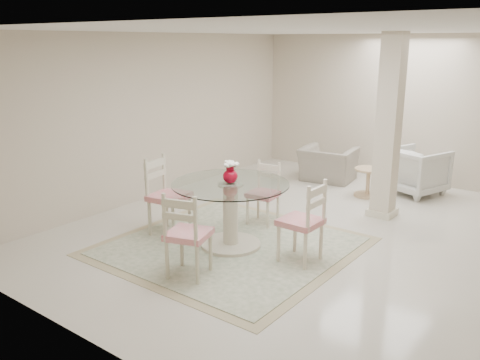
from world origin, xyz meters
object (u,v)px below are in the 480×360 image
Objects in this scene: column at (389,128)px; side_table at (368,183)px; red_vase at (230,172)px; dining_chair_west at (164,190)px; recliner_taupe at (328,164)px; dining_table at (230,215)px; dining_chair_south at (186,229)px; armchair_white at (416,171)px; dining_chair_north at (265,188)px; dining_chair_east at (306,216)px.

side_table is (-0.59, 0.79, -1.12)m from column.
dining_chair_west reaches higher than red_vase.
column is 2.79× the size of recliner_taupe.
column reaches higher than side_table.
red_vase reaches higher than dining_table.
red_vase reaches higher than dining_chair_south.
recliner_taupe is (-1.61, 1.29, -1.04)m from column.
dining_chair_west is (-1.01, -0.16, 0.19)m from dining_table.
column is 1.75m from armchair_white.
armchair_white is at bearing 74.47° from red_vase.
column is at bearing 109.70° from armchair_white.
armchair_white is (1.23, 2.83, -0.12)m from dining_chair_north.
dining_chair_north reaches higher than side_table.
dining_chair_south is (0.17, -1.01, 0.15)m from dining_table.
dining_chair_north is at bearing -132.25° from column.
dining_chair_west is (-0.86, -1.16, 0.10)m from dining_chair_north.
dining_chair_south is 1.27× the size of armchair_white.
dining_chair_south reaches higher than dining_table.
dining_chair_east is at bearing -43.27° from dining_chair_north.
column reaches higher than red_vase.
recliner_taupe is (-0.54, 3.65, -0.12)m from dining_table.
armchair_white is at bearing 74.41° from dining_table.
dining_chair_south is at bearing -87.83° from dining_chair_north.
column reaches higher than dining_table.
red_vase is 0.33× the size of armchair_white.
armchair_white is (0.90, 4.83, -0.19)m from dining_chair_south.
column is 2.62m from red_vase.
dining_chair_west reaches higher than recliner_taupe.
dining_chair_east is at bearing 8.36° from dining_table.
dining_chair_north reaches higher than armchair_white.
dining_table is 0.57m from red_vase.
dining_table is 3.97m from armchair_white.
red_vase is at bearing -90.17° from dining_chair_west.
red_vase is 3.75m from recliner_taupe.
dining_chair_south reaches higher than dining_chair_north.
dining_chair_east is at bearing -90.37° from dining_chair_west.
dining_chair_west is (-1.02, -0.16, -0.38)m from red_vase.
dining_chair_north is at bearing -106.70° from side_table.
column is 2.31m from recliner_taupe.
side_table is (0.32, 4.16, -0.36)m from dining_chair_south.
dining_chair_south is at bearing 90.91° from recliner_taupe.
red_vase is 3.29m from side_table.
red_vase is 1.10m from dining_chair_south.
recliner_taupe is 1.98× the size of side_table.
dining_chair_west is at bearing -170.93° from dining_table.
dining_chair_west reaches higher than side_table.
dining_table is 1.02m from dining_chair_north.
column reaches higher than dining_chair_west.
dining_chair_south is (1.19, -0.85, -0.04)m from dining_chair_west.
side_table is at bearing 66.17° from dining_chair_north.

